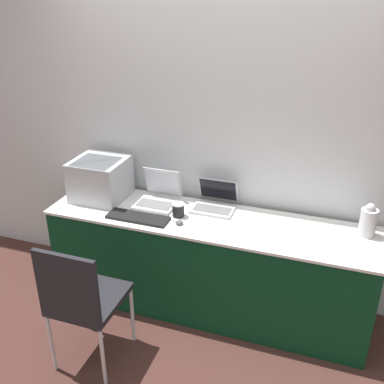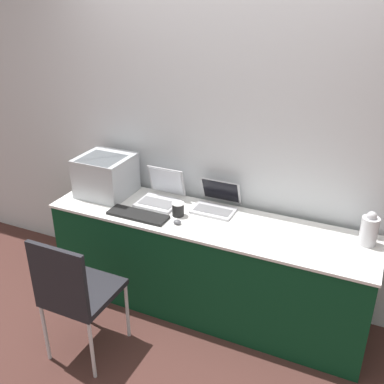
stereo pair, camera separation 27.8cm
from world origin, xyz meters
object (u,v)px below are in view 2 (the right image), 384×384
at_px(external_keyboard, 138,215).
at_px(laptop_left, 161,195).
at_px(coffee_cup, 178,209).
at_px(laptop_right, 216,203).
at_px(printer, 106,174).
at_px(mouse, 177,222).
at_px(chair, 75,290).
at_px(metal_pitcher, 369,230).

bearing_deg(external_keyboard, laptop_left, 82.34).
bearing_deg(coffee_cup, laptop_right, 44.53).
xyz_separation_m(printer, coffee_cup, (0.67, -0.09, -0.12)).
height_order(external_keyboard, coffee_cup, coffee_cup).
bearing_deg(coffee_cup, mouse, -66.52).
distance_m(laptop_left, coffee_cup, 0.26).
relative_size(laptop_right, chair, 0.33).
distance_m(laptop_left, laptop_right, 0.43).
xyz_separation_m(laptop_left, chair, (-0.12, -0.93, -0.28)).
xyz_separation_m(external_keyboard, metal_pitcher, (1.53, 0.30, 0.09)).
bearing_deg(metal_pitcher, coffee_cup, -172.69).
height_order(external_keyboard, metal_pitcher, metal_pitcher).
xyz_separation_m(external_keyboard, coffee_cup, (0.26, 0.13, 0.04)).
height_order(external_keyboard, mouse, mouse).
height_order(laptop_right, chair, laptop_right).
xyz_separation_m(laptop_right, mouse, (-0.16, -0.32, -0.03)).
bearing_deg(metal_pitcher, printer, -177.88).
relative_size(laptop_left, external_keyboard, 0.69).
height_order(printer, laptop_right, printer).
bearing_deg(laptop_right, metal_pitcher, -2.34).
xyz_separation_m(laptop_left, external_keyboard, (-0.04, -0.28, -0.04)).
relative_size(laptop_left, laptop_right, 1.01).
bearing_deg(mouse, chair, -120.66).
relative_size(mouse, metal_pitcher, 0.24).
bearing_deg(chair, mouse, 59.34).
height_order(printer, mouse, printer).
distance_m(metal_pitcher, chair, 1.90).
bearing_deg(laptop_right, coffee_cup, -135.47).
bearing_deg(chair, metal_pitcher, 30.27).
relative_size(printer, laptop_left, 1.24).
height_order(printer, external_keyboard, printer).
relative_size(mouse, chair, 0.06).
relative_size(external_keyboard, mouse, 7.95).
bearing_deg(laptop_right, mouse, -116.39).
height_order(printer, metal_pitcher, printer).
bearing_deg(chair, coffee_cup, 66.22).
distance_m(laptop_left, chair, 0.98).
distance_m(printer, metal_pitcher, 1.95).
relative_size(printer, metal_pitcher, 1.64).
bearing_deg(mouse, laptop_left, 135.63).
distance_m(laptop_right, coffee_cup, 0.29).
bearing_deg(external_keyboard, coffee_cup, 27.38).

